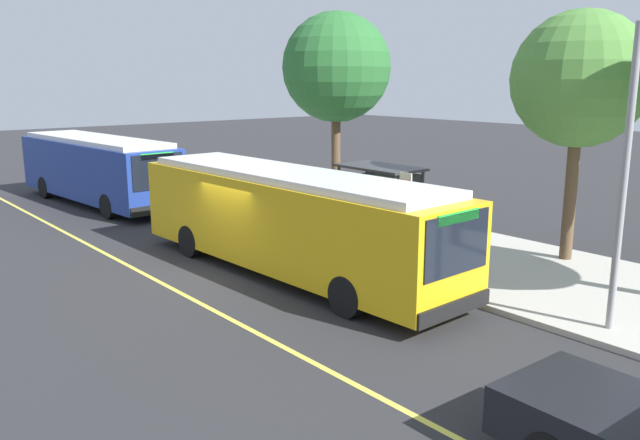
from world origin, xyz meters
name	(u,v)px	position (x,y,z in m)	size (l,w,h in m)	color
ground_plane	(237,271)	(0.00, 0.00, 0.00)	(120.00, 120.00, 0.00)	#2B2B2D
sidewalk_curb	(384,237)	(0.00, 6.00, 0.07)	(44.00, 6.40, 0.15)	#B7B2A8
lane_stripe_center	(167,286)	(0.00, -2.20, 0.00)	(36.00, 0.14, 0.01)	#E0D64C
transit_bus_main	(289,218)	(1.18, 1.01, 1.62)	(11.64, 2.97, 2.95)	gold
transit_bus_second	(98,168)	(-12.59, 0.87, 1.62)	(10.60, 3.33, 2.95)	navy
bus_shelter	(379,186)	(0.16, 5.56, 1.92)	(2.90, 1.60, 2.48)	#333338
waiting_bench	(381,224)	(0.22, 5.62, 0.63)	(1.60, 0.48, 0.95)	brown
route_sign_post	(405,208)	(3.36, 3.39, 1.96)	(0.44, 0.08, 2.80)	#333338
street_tree_near_shelter	(580,80)	(5.63, 8.05, 5.40)	(3.89, 3.89, 7.22)	brown
street_tree_downstreet	(336,68)	(-3.98, 7.25, 5.85)	(4.22, 4.22, 7.83)	brown
utility_pole	(624,182)	(9.19, 3.65, 3.35)	(0.16, 0.16, 6.40)	gray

